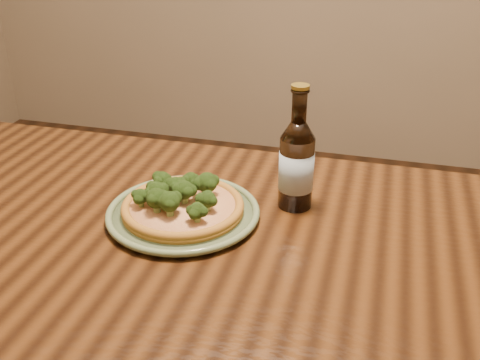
% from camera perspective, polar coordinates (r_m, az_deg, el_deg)
% --- Properties ---
extents(table, '(1.60, 0.90, 0.75)m').
position_cam_1_polar(table, '(1.07, -3.98, -11.26)').
color(table, '#3F220D').
rests_on(table, ground).
extents(plate, '(0.30, 0.30, 0.02)m').
position_cam_1_polar(plate, '(1.10, -5.79, -3.33)').
color(plate, '#657752').
rests_on(plate, table).
extents(pizza, '(0.24, 0.24, 0.07)m').
position_cam_1_polar(pizza, '(1.09, -5.94, -2.43)').
color(pizza, '#A36D24').
rests_on(pizza, plate).
extents(beer_bottle, '(0.07, 0.07, 0.25)m').
position_cam_1_polar(beer_bottle, '(1.11, 5.76, 1.69)').
color(beer_bottle, black).
rests_on(beer_bottle, table).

